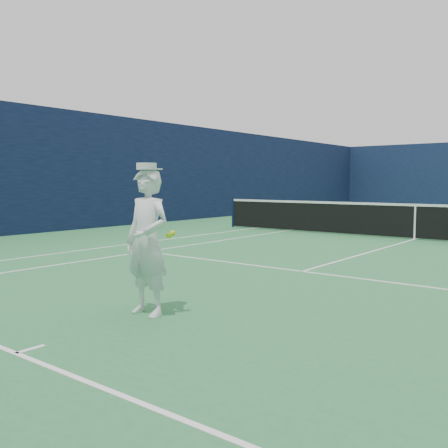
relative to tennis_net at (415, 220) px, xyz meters
name	(u,v)px	position (x,y,z in m)	size (l,w,h in m)	color
ground	(414,239)	(0.00, 0.00, -0.55)	(80.00, 80.00, 0.00)	#2C743F
court_markings	(414,239)	(0.00, 0.00, -0.55)	(11.03, 23.83, 0.01)	white
windscreen_fence	(417,168)	(0.00, 0.00, 1.45)	(20.12, 36.12, 4.00)	#0F1B39
tennis_net	(415,220)	(0.00, 0.00, 0.00)	(12.88, 0.09, 1.07)	#141E4C
tennis_player	(147,242)	(-0.04, -10.14, 0.34)	(0.77, 0.46, 1.84)	white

